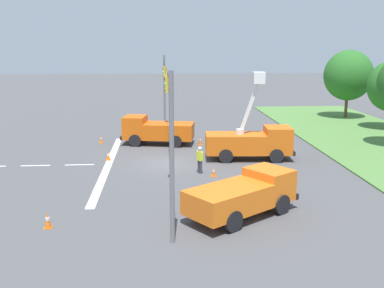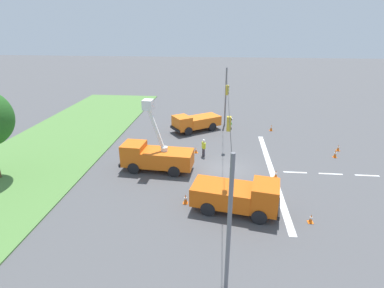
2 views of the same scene
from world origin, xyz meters
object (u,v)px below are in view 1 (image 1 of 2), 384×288
Objects in this scene: tree_far_west at (348,75)px; utility_truck_support_near at (156,130)px; traffic_cone_mid_left at (101,139)px; utility_truck_support_far at (244,194)px; traffic_cone_lane_edge_b at (200,140)px; road_worker at (200,158)px; utility_truck_bucket_lift at (251,141)px; traffic_cone_lane_edge_a at (214,172)px; traffic_cone_near_bucket at (108,155)px; traffic_cone_foreground_right at (48,220)px.

tree_far_west reaches higher than utility_truck_support_near.
traffic_cone_mid_left is at bearing -66.75° from tree_far_west.
utility_truck_support_far is 19.66m from traffic_cone_mid_left.
utility_truck_support_near is 3.79m from traffic_cone_lane_edge_b.
utility_truck_support_far is 3.45× the size of road_worker.
utility_truck_bucket_lift is 5.24m from road_worker.
road_worker is (21.08, -18.48, -3.82)m from tree_far_west.
utility_truck_support_far reaches higher than traffic_cone_mid_left.
road_worker reaches higher than traffic_cone_mid_left.
utility_truck_bucket_lift is at bearing -39.20° from tree_far_west.
traffic_cone_lane_edge_a is 9.21m from traffic_cone_lane_edge_b.
road_worker reaches higher than traffic_cone_near_bucket.
utility_truck_support_far is at bearing 14.79° from utility_truck_support_near.
traffic_cone_mid_left is (-18.28, 0.11, -0.08)m from traffic_cone_foreground_right.
tree_far_west is 28.29m from road_worker.
traffic_cone_mid_left is 8.48m from traffic_cone_lane_edge_b.
utility_truck_support_far is at bearing -30.71° from tree_far_west.
road_worker is at bearing 137.52° from traffic_cone_foreground_right.
traffic_cone_near_bucket is at bearing -121.30° from road_worker.
utility_truck_support_near is 1.02× the size of utility_truck_support_far.
tree_far_west is at bearing 124.81° from traffic_cone_near_bucket.
traffic_cone_mid_left is at bearing -100.96° from utility_truck_support_near.
traffic_cone_near_bucket is (-11.39, -7.79, -0.76)m from utility_truck_support_far.
traffic_cone_near_bucket is (5.13, -3.43, -0.86)m from utility_truck_support_near.
road_worker is 2.28× the size of traffic_cone_foreground_right.
road_worker is 7.42m from traffic_cone_near_bucket.
utility_truck_support_far is at bearing -13.13° from utility_truck_bucket_lift.
road_worker reaches higher than traffic_cone_lane_edge_a.
tree_far_west is 4.30× the size of road_worker.
traffic_cone_foreground_right is at bearing -26.71° from traffic_cone_lane_edge_b.
utility_truck_bucket_lift is 5.34m from traffic_cone_lane_edge_a.
traffic_cone_foreground_right is 11.43m from traffic_cone_lane_edge_a.
road_worker is 11.41m from traffic_cone_foreground_right.
tree_far_west is at bearing 113.25° from traffic_cone_mid_left.
road_worker is at bearing -133.86° from traffic_cone_lane_edge_a.
utility_truck_bucket_lift is 13.36m from traffic_cone_mid_left.
utility_truck_support_far reaches higher than traffic_cone_lane_edge_a.
utility_truck_support_near is at bearing -165.21° from utility_truck_support_far.
utility_truck_support_far is (10.89, -2.54, -0.29)m from utility_truck_bucket_lift.
utility_truck_support_far is 13.82m from traffic_cone_near_bucket.
road_worker is 2.52× the size of traffic_cone_near_bucket.
traffic_cone_lane_edge_b is (-5.08, -3.25, -1.03)m from utility_truck_bucket_lift.
traffic_cone_near_bucket reaches higher than traffic_cone_lane_edge_a.
tree_far_west reaches higher than traffic_cone_lane_edge_a.
road_worker is at bearing 37.52° from traffic_cone_mid_left.
utility_truck_support_far is 7.69m from road_worker.
traffic_cone_lane_edge_a is (-7.63, 8.51, -0.09)m from traffic_cone_foreground_right.
utility_truck_support_near is 18.05m from traffic_cone_foreground_right.
tree_far_west is 1.22× the size of utility_truck_support_near.
utility_truck_bucket_lift is at bearing 87.26° from traffic_cone_near_bucket.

